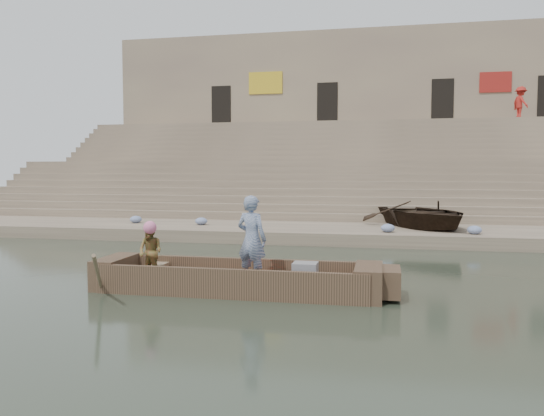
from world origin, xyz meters
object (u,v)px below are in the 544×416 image
(standing_man, at_px, (252,239))
(television, at_px, (305,273))
(beached_rowboat, at_px, (423,214))
(pedestrian, at_px, (521,103))
(rowing_man, at_px, (150,252))
(main_rowboat, at_px, (236,286))

(standing_man, xyz_separation_m, television, (1.00, 0.14, -0.64))
(beached_rowboat, bearing_deg, pedestrian, 39.06)
(television, distance_m, beached_rowboat, 9.62)
(standing_man, distance_m, beached_rowboat, 10.08)
(rowing_man, height_order, pedestrian, pedestrian)
(television, height_order, pedestrian, pedestrian)
(main_rowboat, xyz_separation_m, beached_rowboat, (4.15, 9.20, 0.75))
(rowing_man, xyz_separation_m, beached_rowboat, (5.85, 9.38, 0.10))
(rowing_man, distance_m, pedestrian, 26.20)
(standing_man, xyz_separation_m, pedestrian, (9.87, 22.67, 5.05))
(main_rowboat, distance_m, rowing_man, 1.83)
(main_rowboat, bearing_deg, beached_rowboat, 65.69)
(main_rowboat, xyz_separation_m, rowing_man, (-1.70, -0.19, 0.65))
(standing_man, bearing_deg, beached_rowboat, -93.92)
(rowing_man, bearing_deg, television, 19.83)
(rowing_man, height_order, television, rowing_man)
(pedestrian, bearing_deg, standing_man, 136.15)
(television, xyz_separation_m, pedestrian, (8.87, 22.53, 5.69))
(rowing_man, bearing_deg, beached_rowboat, 74.40)
(standing_man, height_order, beached_rowboat, standing_man)
(main_rowboat, relative_size, beached_rowboat, 1.11)
(main_rowboat, height_order, rowing_man, rowing_man)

